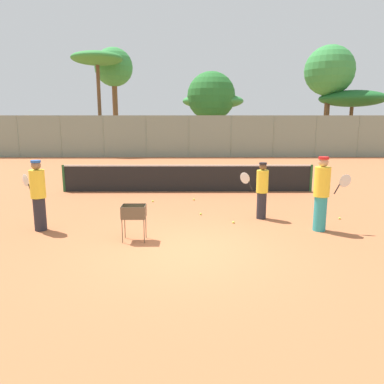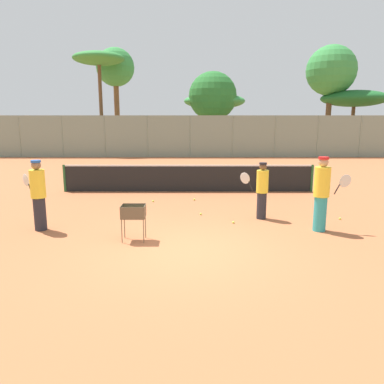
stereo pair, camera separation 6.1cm
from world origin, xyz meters
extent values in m
plane|color=#B7663D|center=(0.00, 0.00, 0.00)|extent=(80.00, 80.00, 0.00)
cylinder|color=#26592D|center=(-4.88, 6.72, 0.54)|extent=(0.10, 0.10, 1.07)
cylinder|color=#26592D|center=(4.88, 6.72, 0.54)|extent=(0.10, 0.10, 1.07)
cube|color=black|center=(0.00, 6.72, 0.51)|extent=(9.76, 0.01, 1.01)
cube|color=white|center=(0.00, 6.72, 1.04)|extent=(9.76, 0.02, 0.06)
cylinder|color=gray|center=(-12.43, 19.69, 1.51)|extent=(0.08, 0.08, 3.02)
cylinder|color=gray|center=(-9.32, 19.69, 1.51)|extent=(0.08, 0.08, 3.02)
cylinder|color=gray|center=(-6.21, 19.69, 1.51)|extent=(0.08, 0.08, 3.02)
cylinder|color=gray|center=(-3.11, 19.69, 1.51)|extent=(0.08, 0.08, 3.02)
cylinder|color=gray|center=(0.00, 19.69, 1.51)|extent=(0.08, 0.08, 3.02)
cylinder|color=gray|center=(3.11, 19.69, 1.51)|extent=(0.08, 0.08, 3.02)
cylinder|color=gray|center=(6.21, 19.69, 1.51)|extent=(0.08, 0.08, 3.02)
cylinder|color=gray|center=(9.32, 19.69, 1.51)|extent=(0.08, 0.08, 3.02)
cylinder|color=gray|center=(12.43, 19.69, 1.51)|extent=(0.08, 0.08, 3.02)
cube|color=gray|center=(0.00, 19.69, 1.51)|extent=(31.06, 0.01, 3.02)
cylinder|color=brown|center=(-7.09, 22.66, 3.44)|extent=(0.28, 0.28, 6.88)
ellipsoid|color=#338438|center=(-7.09, 22.66, 7.38)|extent=(4.00, 4.00, 1.00)
cylinder|color=brown|center=(2.07, 25.08, 1.79)|extent=(0.34, 0.34, 3.59)
ellipsoid|color=#388E42|center=(2.07, 25.08, 4.24)|extent=(5.21, 5.21, 1.30)
cylinder|color=brown|center=(-6.41, 25.62, 3.06)|extent=(0.45, 0.45, 6.13)
sphere|color=#388E42|center=(-6.41, 25.62, 7.10)|extent=(3.24, 3.24, 3.24)
cylinder|color=brown|center=(1.87, 24.00, 1.71)|extent=(0.44, 0.44, 3.42)
sphere|color=#28722D|center=(1.87, 24.00, 4.61)|extent=(3.98, 3.98, 3.98)
cylinder|color=brown|center=(11.50, 23.96, 2.71)|extent=(0.44, 0.44, 5.42)
sphere|color=#388E42|center=(11.50, 23.96, 6.63)|extent=(4.03, 4.03, 4.03)
cylinder|color=brown|center=(13.62, 24.07, 1.87)|extent=(0.30, 0.30, 3.74)
ellipsoid|color=#1E6028|center=(13.62, 24.07, 4.42)|extent=(5.40, 5.40, 1.35)
cylinder|color=teal|center=(3.45, 1.51, 0.45)|extent=(0.32, 0.32, 0.91)
cylinder|color=yellow|center=(3.45, 1.51, 1.29)|extent=(0.40, 0.40, 0.76)
sphere|color=tan|center=(3.45, 1.51, 1.79)|extent=(0.25, 0.25, 0.25)
cylinder|color=red|center=(3.45, 1.51, 1.89)|extent=(0.26, 0.26, 0.06)
cylinder|color=black|center=(3.82, 1.48, 1.10)|extent=(0.15, 0.04, 0.27)
ellipsoid|color=silver|center=(4.01, 1.46, 1.32)|extent=(0.40, 0.06, 0.43)
cylinder|color=#26262D|center=(2.16, 2.69, 0.39)|extent=(0.27, 0.27, 0.77)
cylinder|color=yellow|center=(2.16, 2.69, 1.09)|extent=(0.34, 0.34, 0.64)
sphere|color=brown|center=(2.16, 2.69, 1.52)|extent=(0.21, 0.21, 0.21)
cylinder|color=black|center=(2.16, 2.69, 1.61)|extent=(0.22, 0.22, 0.05)
cylinder|color=black|center=(1.85, 2.85, 0.93)|extent=(0.14, 0.09, 0.27)
ellipsoid|color=silver|center=(1.69, 2.92, 1.15)|extent=(0.37, 0.20, 0.43)
cylinder|color=#26262D|center=(-3.80, 1.58, 0.43)|extent=(0.31, 0.31, 0.86)
cylinder|color=yellow|center=(-3.80, 1.58, 1.22)|extent=(0.38, 0.38, 0.72)
sphere|color=#8C6647|center=(-3.80, 1.58, 1.70)|extent=(0.23, 0.23, 0.23)
cylinder|color=#2659B2|center=(-3.80, 1.58, 1.80)|extent=(0.25, 0.25, 0.06)
cylinder|color=black|center=(-4.09, 1.80, 1.04)|extent=(0.13, 0.11, 0.27)
ellipsoid|color=silver|center=(-4.24, 1.91, 1.26)|extent=(0.34, 0.26, 0.43)
cylinder|color=brown|center=(-1.49, 0.55, 0.28)|extent=(0.02, 0.02, 0.56)
cylinder|color=brown|center=(-0.98, 0.55, 0.28)|extent=(0.02, 0.02, 0.56)
cylinder|color=brown|center=(-1.49, 0.91, 0.28)|extent=(0.02, 0.02, 0.56)
cylinder|color=brown|center=(-0.98, 0.91, 0.28)|extent=(0.02, 0.02, 0.56)
cube|color=brown|center=(-1.24, 0.73, 0.57)|extent=(0.55, 0.40, 0.01)
cube|color=brown|center=(-1.24, 0.53, 0.71)|extent=(0.55, 0.01, 0.30)
cube|color=brown|center=(-1.24, 0.93, 0.71)|extent=(0.55, 0.01, 0.30)
cube|color=brown|center=(-1.51, 0.73, 0.71)|extent=(0.01, 0.40, 0.30)
cube|color=brown|center=(-0.96, 0.73, 0.71)|extent=(0.01, 0.40, 0.30)
sphere|color=#D1E54C|center=(-1.27, 0.64, 0.66)|extent=(0.07, 0.07, 0.07)
sphere|color=#D1E54C|center=(-1.41, 0.62, 0.61)|extent=(0.07, 0.07, 0.07)
sphere|color=#D1E54C|center=(-1.33, 0.64, 0.61)|extent=(0.07, 0.07, 0.07)
sphere|color=#D1E54C|center=(-1.34, 0.64, 0.66)|extent=(0.07, 0.07, 0.07)
sphere|color=#D1E54C|center=(-1.44, 0.60, 0.66)|extent=(0.07, 0.07, 0.07)
sphere|color=#D1E54C|center=(-1.36, 0.63, 0.61)|extent=(0.07, 0.07, 0.07)
sphere|color=#D1E54C|center=(-1.10, 0.62, 0.66)|extent=(0.07, 0.07, 0.07)
sphere|color=#D1E54C|center=(-1.16, 0.63, 0.61)|extent=(0.07, 0.07, 0.07)
sphere|color=#D1E54C|center=(-1.09, 0.86, 0.66)|extent=(0.07, 0.07, 0.07)
sphere|color=#D1E54C|center=(-1.31, 0.80, 0.66)|extent=(0.07, 0.07, 0.07)
sphere|color=#D1E54C|center=(4.41, 2.57, 0.03)|extent=(0.07, 0.07, 0.07)
sphere|color=#D1E54C|center=(0.23, 5.12, 0.03)|extent=(0.07, 0.07, 0.07)
sphere|color=#D1E54C|center=(1.30, 2.17, 0.03)|extent=(0.07, 0.07, 0.07)
sphere|color=#D1E54C|center=(0.42, 3.10, 0.03)|extent=(0.07, 0.07, 0.07)
sphere|color=#D1E54C|center=(-1.20, 4.86, 0.03)|extent=(0.07, 0.07, 0.07)
camera|label=1|loc=(0.09, -7.82, 2.89)|focal=35.00mm
camera|label=2|loc=(0.15, -7.82, 2.89)|focal=35.00mm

